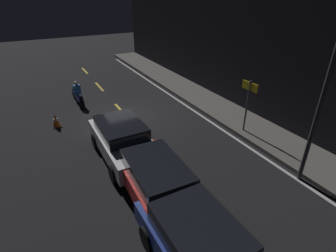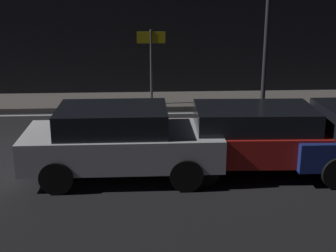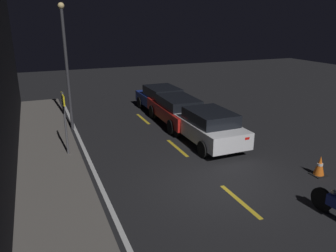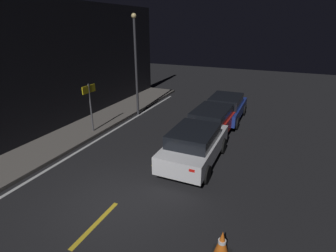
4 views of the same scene
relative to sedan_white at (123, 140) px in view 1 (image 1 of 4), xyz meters
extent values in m
plane|color=black|center=(-3.45, 1.38, -0.80)|extent=(56.00, 56.00, 0.00)
cube|color=#605B56|center=(-3.45, 6.31, -0.72)|extent=(28.00, 2.21, 0.15)
cube|color=black|center=(-3.45, 7.57, 2.39)|extent=(28.00, 0.30, 6.36)
cube|color=gold|center=(-13.45, 1.38, -0.79)|extent=(2.00, 0.14, 0.01)
cube|color=gold|center=(-8.95, 1.38, -0.79)|extent=(2.00, 0.14, 0.01)
cube|color=gold|center=(-4.45, 1.38, -0.79)|extent=(2.00, 0.14, 0.01)
cube|color=gold|center=(0.05, 1.38, -0.79)|extent=(2.00, 0.14, 0.01)
cube|color=gold|center=(4.55, 1.38, -0.79)|extent=(2.00, 0.14, 0.01)
cube|color=silver|center=(-3.45, 4.96, -0.79)|extent=(25.20, 0.14, 0.01)
cube|color=silver|center=(0.05, 0.00, -0.13)|extent=(4.05, 1.78, 0.67)
cube|color=black|center=(-0.15, 0.00, 0.45)|extent=(2.23, 1.59, 0.50)
cube|color=red|center=(-1.94, 0.58, 0.03)|extent=(0.06, 0.20, 0.10)
cube|color=red|center=(-1.94, -0.56, 0.03)|extent=(0.06, 0.20, 0.10)
cylinder|color=black|center=(1.31, 0.85, -0.47)|extent=(0.66, 0.18, 0.66)
cylinder|color=black|center=(1.30, -0.86, -0.47)|extent=(0.66, 0.18, 0.66)
cylinder|color=black|center=(-1.20, 0.86, -0.47)|extent=(0.66, 0.18, 0.66)
cylinder|color=black|center=(-1.21, -0.85, -0.47)|extent=(0.66, 0.18, 0.66)
cube|color=red|center=(3.05, 0.09, -0.14)|extent=(4.55, 1.85, 0.61)
cube|color=black|center=(2.83, 0.10, 0.40)|extent=(2.52, 1.61, 0.47)
cube|color=red|center=(0.85, 0.72, 0.01)|extent=(0.07, 0.20, 0.10)
cube|color=red|center=(0.82, -0.39, 0.01)|extent=(0.07, 0.20, 0.10)
cylinder|color=black|center=(4.47, 0.87, -0.45)|extent=(0.71, 0.20, 0.70)
cylinder|color=black|center=(4.42, -0.79, -0.45)|extent=(0.71, 0.20, 0.70)
cylinder|color=black|center=(1.69, 0.97, -0.45)|extent=(0.71, 0.20, 0.70)
cylinder|color=black|center=(1.63, -0.70, -0.45)|extent=(0.71, 0.20, 0.70)
cube|color=black|center=(5.35, -0.05, 0.40)|extent=(2.25, 1.60, 0.54)
cube|color=red|center=(3.54, 0.51, -0.02)|extent=(0.06, 0.20, 0.10)
cube|color=red|center=(3.55, -0.63, -0.02)|extent=(0.06, 0.20, 0.10)
cylinder|color=black|center=(4.28, 0.81, -0.47)|extent=(0.66, 0.18, 0.66)
cylinder|color=black|center=(4.29, -0.92, -0.47)|extent=(0.66, 0.18, 0.66)
cylinder|color=black|center=(-5.68, -0.42, -0.47)|extent=(0.66, 0.13, 0.66)
cylinder|color=black|center=(-7.38, -0.55, -0.47)|extent=(0.66, 0.15, 0.66)
cube|color=navy|center=(-6.53, -0.48, -0.32)|extent=(1.32, 0.34, 0.30)
sphere|color=#F2EABF|center=(-5.98, -0.44, -0.09)|extent=(0.14, 0.14, 0.14)
cube|color=#265999|center=(-6.43, -0.48, 0.11)|extent=(0.31, 0.38, 0.55)
sphere|color=silver|center=(-6.43, -0.48, 0.49)|extent=(0.22, 0.22, 0.22)
cube|color=black|center=(-4.05, -2.05, -0.78)|extent=(0.46, 0.46, 0.03)
cone|color=orange|center=(-4.05, -2.05, -0.43)|extent=(0.35, 0.35, 0.67)
cylinder|color=white|center=(-4.05, -2.05, -0.40)|extent=(0.19, 0.19, 0.08)
cylinder|color=#4C4C51|center=(0.77, 5.63, 0.56)|extent=(0.08, 0.08, 2.40)
cube|color=yellow|center=(0.77, 5.63, 1.51)|extent=(0.90, 0.05, 0.36)
cylinder|color=#333338|center=(4.30, 5.06, 1.95)|extent=(0.14, 0.14, 5.50)
camera|label=1|loc=(8.64, -2.63, 5.28)|focal=28.00mm
camera|label=2|loc=(0.48, -9.27, 3.07)|focal=50.00mm
camera|label=3|loc=(-11.40, 6.53, 4.24)|focal=35.00mm
camera|label=4|loc=(-8.94, -2.82, 4.42)|focal=28.00mm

